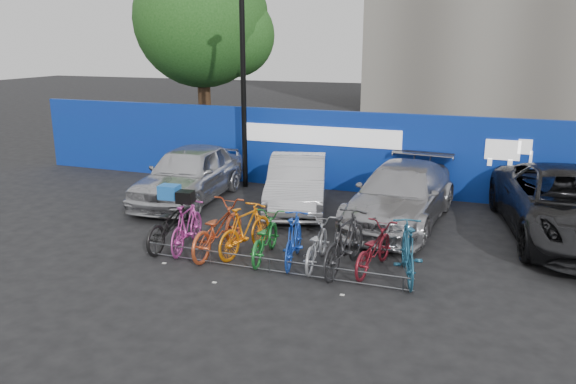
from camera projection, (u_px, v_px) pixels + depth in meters
The scene contains 21 objects.
ground at pixel (280, 262), 11.56m from camera, with size 100.00×100.00×0.00m, color black.
hoarding at pixel (351, 152), 16.69m from camera, with size 22.00×0.18×2.40m.
tree at pixel (207, 23), 21.59m from camera, with size 5.40×5.20×7.80m.
lamppost at pixel (243, 80), 16.66m from camera, with size 0.25×0.50×6.11m.
bike_rack at pixel (269, 265), 10.97m from camera, with size 5.60×0.03×0.30m.
car_0 at pixel (189, 174), 15.76m from camera, with size 1.87×4.64×1.58m, color #BBBCC1.
car_1 at pixel (297, 183), 15.12m from camera, with size 1.48×4.24×1.40m, color #ACADB1.
car_2 at pixel (401, 195), 13.85m from camera, with size 2.02×4.97×1.44m, color #A1A1A5.
car_3 at pixel (569, 206), 12.66m from camera, with size 2.66×5.76×1.60m, color black.
bike_0 at pixel (171, 222), 12.34m from camera, with size 0.72×2.05×1.08m, color black.
bike_1 at pixel (187, 226), 12.11m from camera, with size 0.50×1.76×1.06m, color #C43B9F.
bike_2 at pixel (217, 229), 11.90m from camera, with size 0.72×2.08×1.09m, color #C04B25.
bike_3 at pixel (245, 230), 11.85m from camera, with size 0.51×1.80×1.08m, color orange.
bike_4 at pixel (265, 237), 11.62m from camera, with size 0.61×1.76×0.93m, color #1C792C.
bike_5 at pixel (294, 239), 11.36m from camera, with size 0.49×1.73×1.04m, color #1740B3.
bike_6 at pixel (316, 244), 11.27m from camera, with size 0.60×1.73×0.91m, color #999CA1.
bike_7 at pixel (345, 242), 10.95m from camera, with size 0.57×2.01×1.21m, color #232325.
bike_8 at pixel (373, 249), 10.99m from camera, with size 0.61×1.76×0.92m, color maroon.
bike_9 at pixel (408, 251), 10.59m from camera, with size 0.53×1.87×1.12m, color #1D5372.
cargo_crate at pixel (169, 192), 12.16m from camera, with size 0.42×0.32×0.30m, color blue.
cargo_topcase at pixel (185, 197), 11.94m from camera, with size 0.34×0.31×0.25m, color black.
Camera 1 is at (3.82, -10.09, 4.40)m, focal length 35.00 mm.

